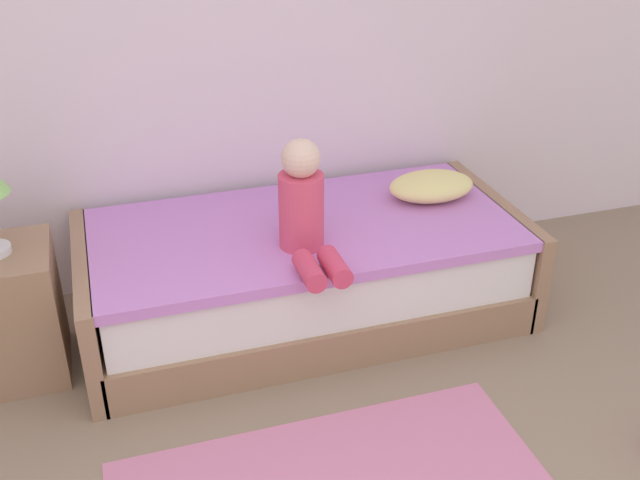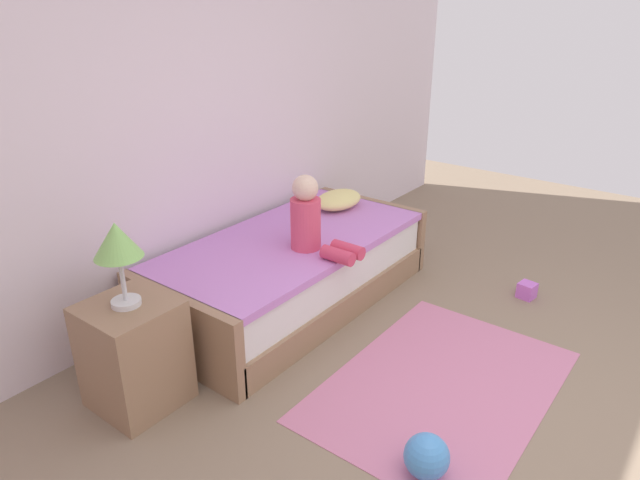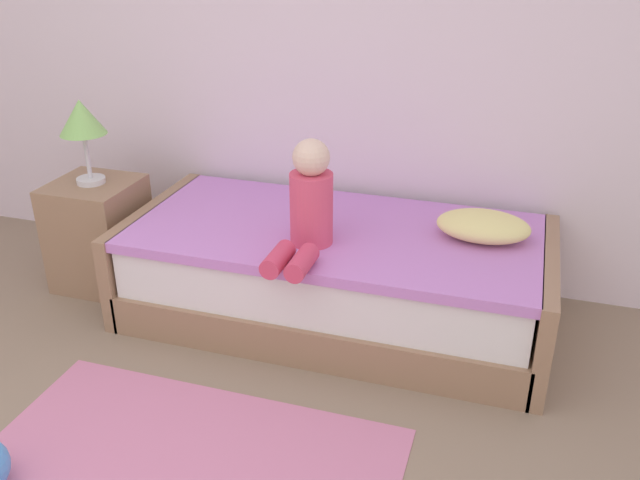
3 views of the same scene
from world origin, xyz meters
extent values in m
cube|color=white|center=(0.00, 2.60, 1.45)|extent=(7.20, 0.10, 2.90)
cube|color=#997556|center=(0.53, 2.00, 0.10)|extent=(2.00, 1.00, 0.20)
cube|color=white|center=(0.53, 2.00, 0.33)|extent=(1.94, 0.94, 0.25)
cube|color=#C67FD1|center=(0.53, 2.00, 0.47)|extent=(1.98, 0.98, 0.05)
cube|color=#997556|center=(-0.49, 2.00, 0.25)|extent=(0.07, 1.00, 0.50)
cube|color=#997556|center=(1.55, 2.00, 0.25)|extent=(0.07, 1.00, 0.50)
cube|color=#997556|center=(-0.82, 1.96, 0.30)|extent=(0.44, 0.44, 0.60)
cylinder|color=#E04C6B|center=(0.46, 1.82, 0.67)|extent=(0.20, 0.20, 0.34)
sphere|color=beige|center=(0.46, 1.82, 0.92)|extent=(0.17, 0.17, 0.17)
cylinder|color=#D83F60|center=(0.41, 1.52, 0.55)|extent=(0.09, 0.22, 0.09)
cylinder|color=#D83F60|center=(0.52, 1.52, 0.55)|extent=(0.09, 0.22, 0.09)
ellipsoid|color=#F2E58C|center=(1.22, 2.10, 0.56)|extent=(0.44, 0.30, 0.13)
camera|label=1|loc=(-0.35, -1.00, 2.11)|focal=41.89mm
camera|label=2|loc=(-2.22, -0.35, 2.04)|focal=31.79mm
camera|label=3|loc=(1.37, -0.91, 1.88)|focal=37.95mm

